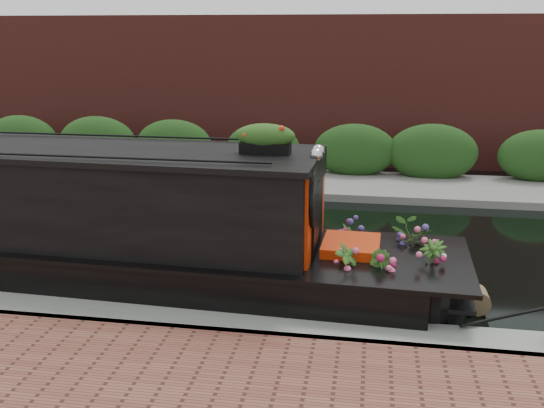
# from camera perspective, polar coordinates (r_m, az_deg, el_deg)

# --- Properties ---
(ground) EXTENTS (80.00, 80.00, 0.00)m
(ground) POSITION_cam_1_polar(r_m,az_deg,el_deg) (10.73, -6.03, -3.63)
(ground) COLOR black
(ground) RESTS_ON ground
(near_bank_coping) EXTENTS (40.00, 0.60, 0.50)m
(near_bank_coping) POSITION_cam_1_polar(r_m,az_deg,el_deg) (7.86, -12.47, -11.58)
(near_bank_coping) COLOR gray
(near_bank_coping) RESTS_ON ground
(far_bank_path) EXTENTS (40.00, 2.40, 0.34)m
(far_bank_path) POSITION_cam_1_polar(r_m,az_deg,el_deg) (14.64, -1.72, 1.81)
(far_bank_path) COLOR slate
(far_bank_path) RESTS_ON ground
(far_hedge) EXTENTS (40.00, 1.10, 2.80)m
(far_hedge) POSITION_cam_1_polar(r_m,az_deg,el_deg) (15.50, -1.08, 2.62)
(far_hedge) COLOR #1D4216
(far_hedge) RESTS_ON ground
(far_brick_wall) EXTENTS (40.00, 1.00, 8.00)m
(far_brick_wall) POSITION_cam_1_polar(r_m,az_deg,el_deg) (17.52, 0.17, 4.19)
(far_brick_wall) COLOR maroon
(far_brick_wall) RESTS_ON ground
(narrowboat) EXTENTS (11.31, 2.39, 2.64)m
(narrowboat) POSITION_cam_1_polar(r_m,az_deg,el_deg) (9.36, -20.14, -2.45)
(narrowboat) COLOR black
(narrowboat) RESTS_ON ground
(rope_fender) EXTENTS (0.33, 0.34, 0.33)m
(rope_fender) POSITION_cam_1_polar(r_m,az_deg,el_deg) (8.55, 18.69, -8.52)
(rope_fender) COLOR brown
(rope_fender) RESTS_ON ground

